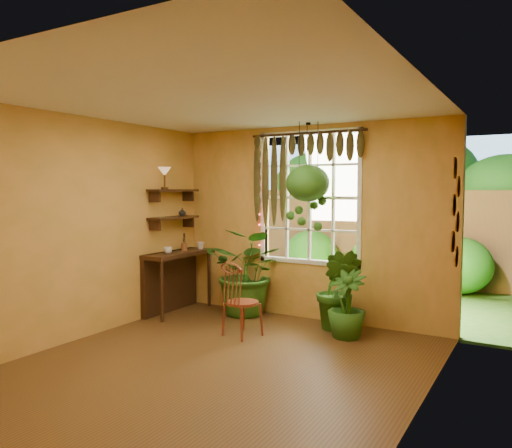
{
  "coord_description": "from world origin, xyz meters",
  "views": [
    {
      "loc": [
        2.86,
        -4.11,
        1.83
      ],
      "look_at": [
        -0.21,
        1.15,
        1.39
      ],
      "focal_mm": 35.0,
      "sensor_mm": 36.0,
      "label": 1
    }
  ],
  "objects_px": {
    "potted_plant_left": "(248,272)",
    "hanging_basket": "(308,187)",
    "potted_plant_mid": "(339,289)",
    "windsor_chair": "(241,312)",
    "counter_ledge": "(173,275)"
  },
  "relations": [
    {
      "from": "windsor_chair",
      "to": "hanging_basket",
      "type": "height_order",
      "value": "hanging_basket"
    },
    {
      "from": "potted_plant_left",
      "to": "hanging_basket",
      "type": "distance_m",
      "value": 1.52
    },
    {
      "from": "windsor_chair",
      "to": "potted_plant_mid",
      "type": "height_order",
      "value": "potted_plant_mid"
    },
    {
      "from": "counter_ledge",
      "to": "potted_plant_mid",
      "type": "height_order",
      "value": "potted_plant_mid"
    },
    {
      "from": "counter_ledge",
      "to": "hanging_basket",
      "type": "xyz_separation_m",
      "value": [
        2.01,
        0.38,
        1.29
      ]
    },
    {
      "from": "potted_plant_mid",
      "to": "hanging_basket",
      "type": "distance_m",
      "value": 1.4
    },
    {
      "from": "counter_ledge",
      "to": "potted_plant_left",
      "type": "relative_size",
      "value": 0.95
    },
    {
      "from": "windsor_chair",
      "to": "potted_plant_left",
      "type": "bearing_deg",
      "value": 132.1
    },
    {
      "from": "potted_plant_mid",
      "to": "counter_ledge",
      "type": "bearing_deg",
      "value": -173.17
    },
    {
      "from": "hanging_basket",
      "to": "windsor_chair",
      "type": "bearing_deg",
      "value": -116.44
    },
    {
      "from": "counter_ledge",
      "to": "potted_plant_left",
      "type": "xyz_separation_m",
      "value": [
        1.09,
        0.38,
        0.08
      ]
    },
    {
      "from": "counter_ledge",
      "to": "hanging_basket",
      "type": "distance_m",
      "value": 2.42
    },
    {
      "from": "potted_plant_mid",
      "to": "windsor_chair",
      "type": "bearing_deg",
      "value": -137.75
    },
    {
      "from": "potted_plant_left",
      "to": "potted_plant_mid",
      "type": "bearing_deg",
      "value": -3.37
    },
    {
      "from": "potted_plant_mid",
      "to": "hanging_basket",
      "type": "xyz_separation_m",
      "value": [
        -0.48,
        0.08,
        1.31
      ]
    }
  ]
}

